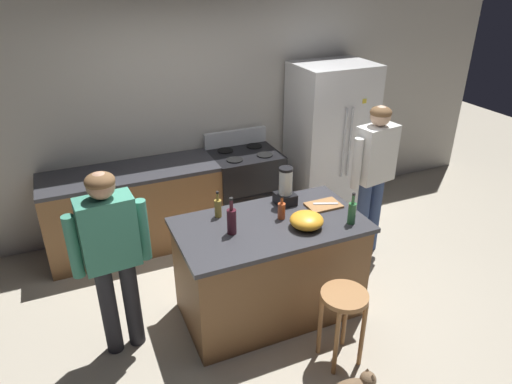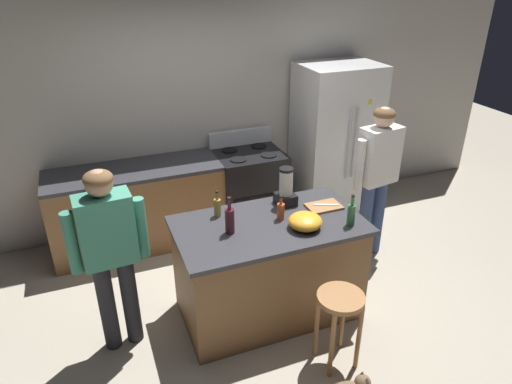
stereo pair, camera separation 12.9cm
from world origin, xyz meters
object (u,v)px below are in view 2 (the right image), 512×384
bar_stool (340,311)px  stove_range (249,188)px  person_by_island_left (109,246)px  person_by_sink_right (377,170)px  refrigerator (335,141)px  kitchen_island (269,268)px  bottle_cooking_sauce (281,211)px  bottle_vinegar (217,207)px  cutting_board (324,206)px  chef_knife (326,205)px  bottle_olive_oil (351,214)px  mixing_bowl (305,221)px  blender_appliance (286,189)px  bottle_wine (230,220)px

bar_stool → stove_range: bearing=86.7°
person_by_island_left → person_by_sink_right: size_ratio=0.96×
refrigerator → stove_range: 1.18m
kitchen_island → bottle_cooking_sauce: 0.55m
bottle_vinegar → cutting_board: (0.91, -0.20, -0.08)m
chef_knife → kitchen_island: bearing=-150.2°
chef_knife → bottle_olive_oil: bearing=-61.6°
bottle_vinegar → person_by_island_left: bearing=-167.6°
person_by_island_left → chef_knife: person_by_island_left is taller
bar_stool → mixing_bowl: (-0.02, 0.57, 0.47)m
kitchen_island → bottle_cooking_sauce: bearing=16.4°
bottle_olive_oil → blender_appliance: bearing=123.6°
bar_stool → blender_appliance: (-0.00, 1.00, 0.56)m
person_by_island_left → bottle_wine: (0.92, -0.10, 0.08)m
person_by_island_left → chef_knife: 1.84m
cutting_board → chef_knife: (0.02, 0.00, 0.01)m
bottle_wine → bottle_olive_oil: bearing=-14.4°
refrigerator → person_by_sink_right: bearing=-96.5°
bottle_wine → bar_stool: bearing=-49.9°
person_by_island_left → chef_knife: bearing=-0.0°
person_by_island_left → mixing_bowl: bearing=-9.5°
cutting_board → kitchen_island: bearing=-172.1°
stove_range → bottle_vinegar: bearing=-121.1°
bottle_olive_oil → kitchen_island: bearing=156.5°
person_by_island_left → person_by_sink_right: bearing=8.2°
kitchen_island → bottle_wine: size_ratio=4.98×
bottle_wine → refrigerator: bearing=39.5°
bar_stool → bottle_vinegar: 1.30m
bottle_vinegar → cutting_board: bearing=-12.4°
stove_range → bottle_vinegar: size_ratio=4.65×
person_by_island_left → refrigerator: bearing=27.2°
kitchen_island → chef_knife: chef_knife is taller
refrigerator → person_by_sink_right: size_ratio=1.12×
stove_range → person_by_island_left: bearing=-139.0°
bottle_olive_oil → person_by_sink_right: bearing=43.7°
person_by_island_left → bar_stool: person_by_island_left is taller
blender_appliance → bar_stool: bearing=-90.0°
kitchen_island → person_by_island_left: 1.36m
person_by_island_left → person_by_sink_right: person_by_sink_right is taller
bottle_olive_oil → bottle_wine: bottle_wine is taller
bottle_wine → blender_appliance: bearing=24.3°
blender_appliance → chef_knife: size_ratio=1.59×
refrigerator → bottle_wine: bearing=-140.5°
kitchen_island → blender_appliance: 0.71m
refrigerator → blender_appliance: refrigerator is taller
refrigerator → kitchen_island: bearing=-134.8°
kitchen_island → bottle_olive_oil: bottle_olive_oil is taller
refrigerator → bar_stool: bearing=-118.6°
bar_stool → bottle_cooking_sauce: (-0.15, 0.78, 0.49)m
bar_stool → bottle_vinegar: bottle_vinegar is taller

